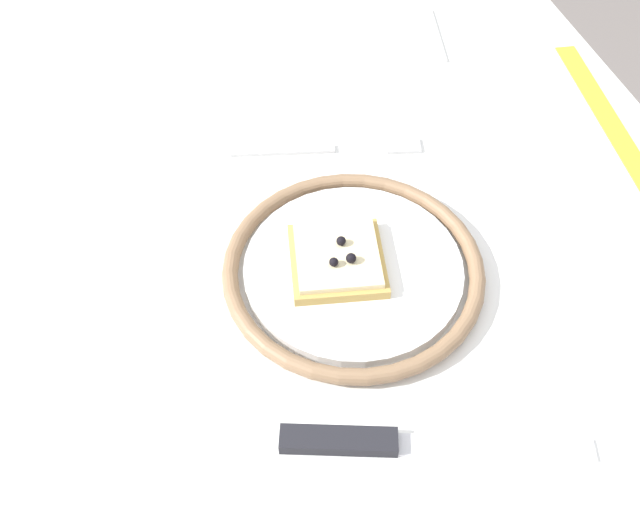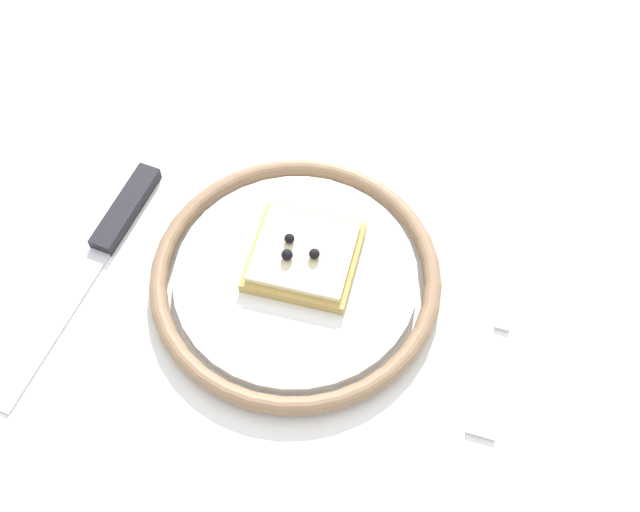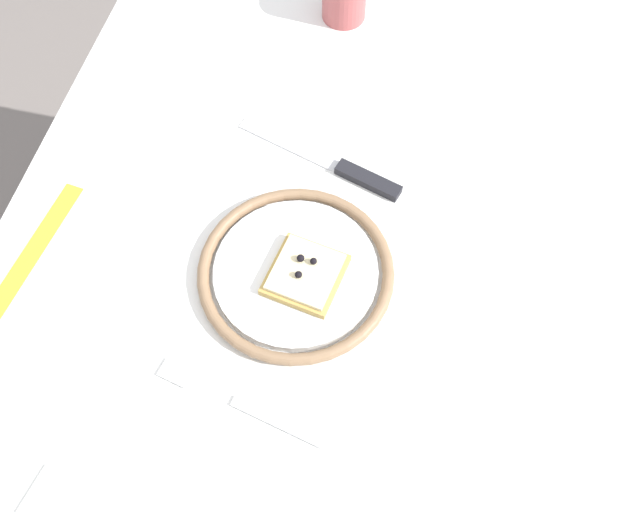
% 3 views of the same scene
% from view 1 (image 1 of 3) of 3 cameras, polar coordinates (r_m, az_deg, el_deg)
% --- Properties ---
extents(dining_table, '(1.20, 0.84, 0.74)m').
position_cam_1_polar(dining_table, '(0.70, 0.02, -7.36)').
color(dining_table, white).
rests_on(dining_table, ground_plane).
extents(plate, '(0.24, 0.24, 0.02)m').
position_cam_1_polar(plate, '(0.64, 2.68, -1.08)').
color(plate, white).
rests_on(plate, dining_table).
extents(pizza_slice_near, '(0.10, 0.10, 0.03)m').
position_cam_1_polar(pizza_slice_near, '(0.63, 1.40, -0.23)').
color(pizza_slice_near, tan).
rests_on(pizza_slice_near, plate).
extents(knife, '(0.09, 0.24, 0.01)m').
position_cam_1_polar(knife, '(0.56, 4.95, -14.66)').
color(knife, silver).
rests_on(knife, dining_table).
extents(fork, '(0.06, 0.20, 0.00)m').
position_cam_1_polar(fork, '(0.76, 0.64, 8.60)').
color(fork, silver).
rests_on(fork, dining_table).
extents(measuring_tape, '(0.33, 0.06, 0.00)m').
position_cam_1_polar(measuring_tape, '(0.84, 22.83, 8.78)').
color(measuring_tape, yellow).
rests_on(measuring_tape, dining_table).
extents(napkin, '(0.14, 0.16, 0.00)m').
position_cam_1_polar(napkin, '(0.92, 5.09, 17.10)').
color(napkin, white).
rests_on(napkin, dining_table).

